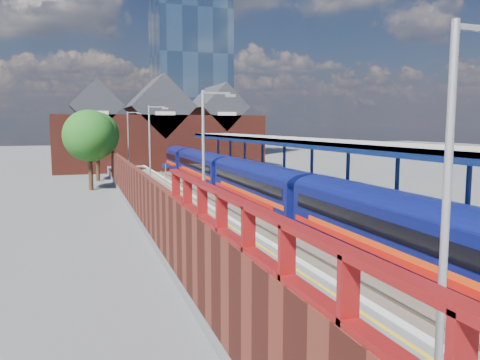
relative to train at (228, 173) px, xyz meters
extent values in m
plane|color=#5B5B5E|center=(-1.49, 2.22, -2.12)|extent=(240.00, 240.00, 0.00)
cube|color=#473D33|center=(-1.49, -7.78, -2.09)|extent=(6.00, 76.00, 0.06)
cube|color=slate|center=(-3.71, -7.78, -2.00)|extent=(0.07, 76.00, 0.14)
cube|color=slate|center=(-2.27, -7.78, -2.00)|extent=(0.07, 76.00, 0.14)
cube|color=slate|center=(-0.71, -7.78, -2.00)|extent=(0.07, 76.00, 0.14)
cube|color=slate|center=(0.73, -7.78, -2.00)|extent=(0.07, 76.00, 0.14)
cube|color=#565659|center=(-6.99, -7.78, -1.62)|extent=(5.00, 76.00, 1.00)
cube|color=#565659|center=(4.51, -7.78, -1.62)|extent=(6.00, 76.00, 1.00)
cube|color=silver|center=(-4.64, -7.78, -1.10)|extent=(0.30, 76.00, 0.05)
cube|color=silver|center=(1.66, -7.78, -1.10)|extent=(0.30, 76.00, 0.05)
cube|color=yellow|center=(-5.24, -7.78, -1.12)|extent=(0.14, 76.00, 0.01)
cube|color=#0C1255|center=(0.01, -24.78, -0.22)|extent=(2.97, 16.03, 2.50)
cube|color=#0C1255|center=(0.01, -24.78, 1.03)|extent=(2.97, 16.03, 0.60)
cube|color=#0C1255|center=(0.01, -8.18, -0.22)|extent=(2.97, 16.03, 2.50)
cube|color=#0C1255|center=(0.01, -8.18, 1.03)|extent=(2.97, 16.03, 0.60)
cube|color=#0C1255|center=(0.01, 8.42, -0.22)|extent=(2.97, 16.03, 2.50)
cube|color=#0C1255|center=(0.01, 8.42, 1.03)|extent=(2.97, 16.03, 0.60)
cube|color=#0C1255|center=(0.01, 25.02, -0.22)|extent=(2.97, 16.03, 2.50)
cube|color=#0C1255|center=(0.01, 25.02, 1.03)|extent=(2.97, 16.03, 0.60)
cube|color=black|center=(-1.41, 0.12, 0.23)|extent=(0.04, 60.54, 0.70)
cube|color=#E9400F|center=(-1.42, 0.12, -0.57)|extent=(0.03, 55.27, 0.30)
cube|color=red|center=(-1.43, 0.12, -0.82)|extent=(0.03, 55.27, 0.30)
cube|color=black|center=(0.01, 30.62, -1.82)|extent=(2.00, 2.40, 0.60)
cylinder|color=navy|center=(3.51, -24.78, 0.98)|extent=(0.24, 0.24, 4.20)
cylinder|color=navy|center=(3.51, -19.78, 0.98)|extent=(0.24, 0.24, 4.20)
cylinder|color=navy|center=(3.51, -14.78, 0.98)|extent=(0.24, 0.24, 4.20)
cylinder|color=navy|center=(3.51, -9.78, 0.98)|extent=(0.24, 0.24, 4.20)
cylinder|color=navy|center=(3.51, -4.78, 0.98)|extent=(0.24, 0.24, 4.20)
cylinder|color=navy|center=(3.51, 0.22, 0.98)|extent=(0.24, 0.24, 4.20)
cylinder|color=navy|center=(3.51, 5.22, 0.98)|extent=(0.24, 0.24, 4.20)
cylinder|color=navy|center=(3.51, 10.22, 0.98)|extent=(0.24, 0.24, 4.20)
cylinder|color=navy|center=(3.51, 15.22, 0.98)|extent=(0.24, 0.24, 4.20)
cube|color=beige|center=(4.01, -5.78, 3.23)|extent=(4.50, 52.00, 0.25)
cube|color=navy|center=(1.86, -5.78, 3.08)|extent=(0.20, 52.00, 0.55)
cube|color=navy|center=(6.16, -5.78, 3.08)|extent=(0.20, 52.00, 0.55)
cylinder|color=#A5A8AA|center=(-7.99, -35.78, 2.38)|extent=(0.12, 0.12, 7.00)
cylinder|color=#A5A8AA|center=(-7.99, -21.78, 2.38)|extent=(0.12, 0.12, 7.00)
cube|color=#A5A8AA|center=(-7.39, -21.78, 5.78)|extent=(1.20, 0.08, 0.08)
cube|color=#A5A8AA|center=(-6.79, -21.78, 5.68)|extent=(0.45, 0.18, 0.12)
cylinder|color=#A5A8AA|center=(-7.99, -5.78, 2.38)|extent=(0.12, 0.12, 7.00)
cube|color=#A5A8AA|center=(-7.39, -5.78, 5.78)|extent=(1.20, 0.08, 0.08)
cube|color=#A5A8AA|center=(-6.79, -5.78, 5.68)|extent=(0.45, 0.18, 0.12)
cylinder|color=#A5A8AA|center=(-7.99, 10.22, 2.38)|extent=(0.12, 0.12, 7.00)
cube|color=#A5A8AA|center=(-7.39, 10.22, 5.78)|extent=(1.20, 0.08, 0.08)
cube|color=#A5A8AA|center=(-6.79, 10.22, 5.68)|extent=(0.45, 0.18, 0.12)
cylinder|color=#A5A8AA|center=(-6.49, -3.78, 0.13)|extent=(0.08, 0.08, 2.50)
cube|color=#0C194C|center=(-6.49, -3.78, 1.18)|extent=(0.55, 0.06, 0.35)
cube|color=#571F17|center=(-9.59, -13.78, 0.28)|extent=(0.35, 50.00, 2.80)
cube|color=maroon|center=(-9.59, -30.78, 2.68)|extent=(0.30, 15.00, 0.12)
cube|color=maroon|center=(-9.59, -30.78, 1.73)|extent=(0.30, 15.00, 0.12)
cube|color=maroon|center=(-9.59, -37.78, 2.18)|extent=(0.30, 0.12, 1.00)
cube|color=maroon|center=(-9.59, -35.78, 2.18)|extent=(0.30, 0.12, 1.00)
cube|color=maroon|center=(-9.59, -33.78, 2.18)|extent=(0.30, 0.12, 1.00)
cube|color=maroon|center=(-9.59, -31.78, 2.18)|extent=(0.30, 0.12, 1.00)
cube|color=maroon|center=(-9.59, -29.78, 2.18)|extent=(0.30, 0.12, 1.00)
cube|color=maroon|center=(-9.59, -27.78, 2.18)|extent=(0.30, 0.12, 1.00)
cube|color=maroon|center=(-9.59, -25.78, 2.18)|extent=(0.30, 0.12, 1.00)
cube|color=maroon|center=(-9.59, -23.78, 2.18)|extent=(0.30, 0.12, 1.00)
cube|color=#571F17|center=(-1.49, 30.22, 1.88)|extent=(30.00, 12.00, 8.00)
cube|color=#232328|center=(-10.49, 30.22, 7.08)|extent=(7.13, 12.00, 7.13)
cube|color=#232328|center=(-1.49, 30.22, 7.08)|extent=(9.16, 12.00, 9.16)
cube|color=#232328|center=(7.51, 30.22, 7.08)|extent=(7.13, 12.00, 7.13)
cube|color=beige|center=(-10.49, 24.17, 6.08)|extent=(2.80, 0.15, 0.50)
cube|color=beige|center=(-1.49, 24.17, 6.08)|extent=(2.80, 0.15, 0.50)
cube|color=beige|center=(7.51, 24.17, 6.08)|extent=(2.80, 0.15, 0.50)
cube|color=#445C75|center=(8.51, 52.22, 17.88)|extent=(14.00, 14.00, 40.00)
cylinder|color=#382314|center=(-11.99, 8.22, -0.12)|extent=(0.44, 0.44, 4.00)
sphere|color=#185115|center=(-11.99, 8.22, 3.38)|extent=(5.20, 5.20, 5.20)
sphere|color=#185115|center=(-11.19, 7.72, 2.68)|extent=(3.20, 3.20, 3.20)
cylinder|color=#382314|center=(-10.99, 16.22, -0.12)|extent=(0.44, 0.44, 4.00)
sphere|color=#185115|center=(-10.99, 16.22, 3.38)|extent=(5.20, 5.20, 5.20)
sphere|color=#185115|center=(-10.19, 15.72, 2.68)|extent=(3.20, 3.20, 3.20)
imported|color=#A90E0F|center=(5.28, -20.57, -0.44)|extent=(4.30, 2.67, 1.37)
imported|color=black|center=(6.89, -7.51, -0.55)|extent=(4.13, 2.20, 1.14)
imported|color=navy|center=(6.34, -5.33, -0.57)|extent=(4.13, 2.29, 1.09)
camera|label=1|loc=(-13.00, -41.13, 4.42)|focal=35.00mm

